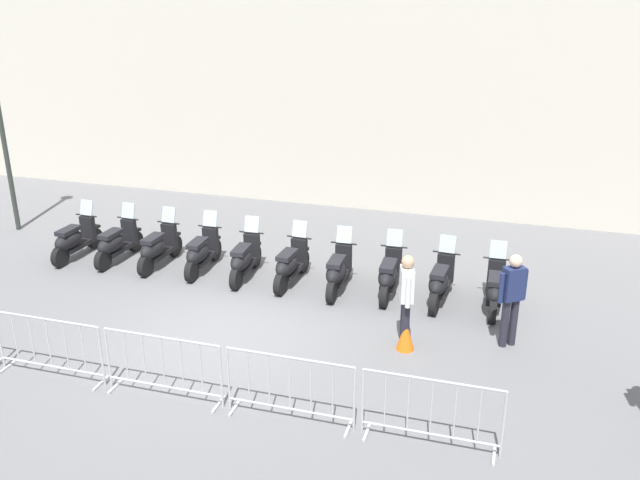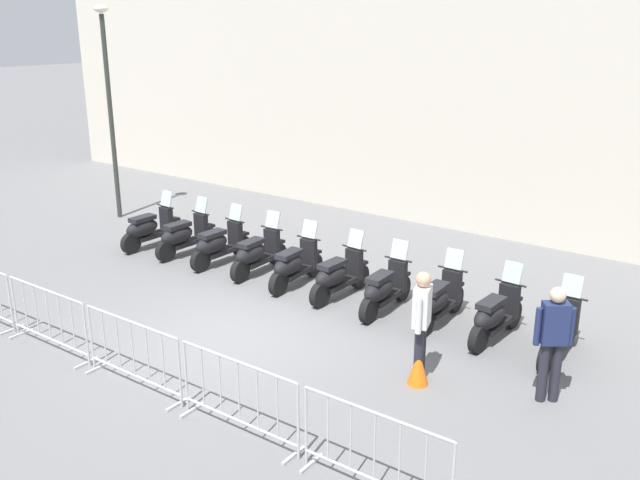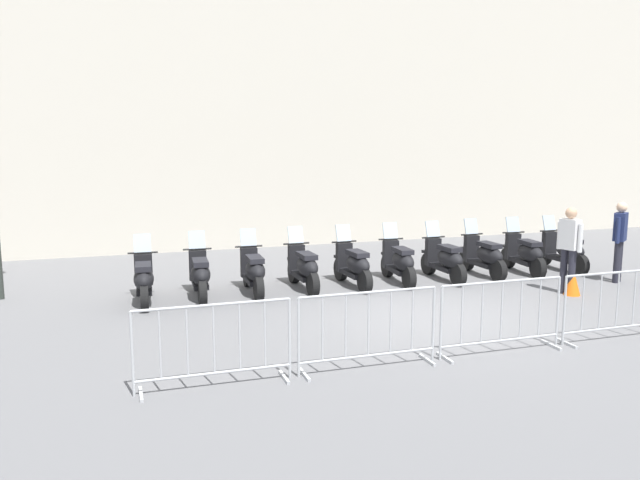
% 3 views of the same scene
% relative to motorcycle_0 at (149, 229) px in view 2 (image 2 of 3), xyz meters
% --- Properties ---
extents(ground_plane, '(120.00, 120.00, 0.00)m').
position_rel_motorcycle_0_xyz_m(ground_plane, '(5.08, -1.56, -0.45)').
color(ground_plane, slate).
extents(motorcycle_0, '(0.61, 1.72, 1.24)m').
position_rel_motorcycle_0_xyz_m(motorcycle_0, '(0.00, 0.00, 0.00)').
color(motorcycle_0, black).
rests_on(motorcycle_0, ground).
extents(motorcycle_1, '(0.60, 1.72, 1.24)m').
position_rel_motorcycle_0_xyz_m(motorcycle_1, '(1.01, 0.28, 0.00)').
color(motorcycle_1, black).
rests_on(motorcycle_1, ground).
extents(motorcycle_2, '(0.62, 1.72, 1.24)m').
position_rel_motorcycle_0_xyz_m(motorcycle_2, '(2.05, 0.47, 0.00)').
color(motorcycle_2, black).
rests_on(motorcycle_2, ground).
extents(motorcycle_3, '(0.69, 1.71, 1.24)m').
position_rel_motorcycle_0_xyz_m(motorcycle_3, '(3.08, 0.69, 0.00)').
color(motorcycle_3, black).
rests_on(motorcycle_3, ground).
extents(motorcycle_4, '(0.71, 1.71, 1.24)m').
position_rel_motorcycle_0_xyz_m(motorcycle_4, '(4.13, 0.79, 0.00)').
color(motorcycle_4, black).
rests_on(motorcycle_4, ground).
extents(motorcycle_5, '(0.59, 1.72, 1.24)m').
position_rel_motorcycle_0_xyz_m(motorcycle_5, '(5.15, 0.99, 0.00)').
color(motorcycle_5, black).
rests_on(motorcycle_5, ground).
extents(motorcycle_6, '(0.69, 1.71, 1.24)m').
position_rel_motorcycle_0_xyz_m(motorcycle_6, '(6.20, 1.12, 0.00)').
color(motorcycle_6, black).
rests_on(motorcycle_6, ground).
extents(motorcycle_7, '(0.69, 1.71, 1.24)m').
position_rel_motorcycle_0_xyz_m(motorcycle_7, '(7.21, 1.42, 0.00)').
color(motorcycle_7, black).
rests_on(motorcycle_7, ground).
extents(motorcycle_8, '(0.58, 1.72, 1.24)m').
position_rel_motorcycle_0_xyz_m(motorcycle_8, '(8.24, 1.57, 0.00)').
color(motorcycle_8, black).
rests_on(motorcycle_8, ground).
extents(motorcycle_9, '(0.68, 1.71, 1.24)m').
position_rel_motorcycle_0_xyz_m(motorcycle_9, '(9.28, 1.74, 0.00)').
color(motorcycle_9, black).
rests_on(motorcycle_9, ground).
extents(barrier_segment_1, '(1.94, 0.76, 1.07)m').
position_rel_motorcycle_0_xyz_m(barrier_segment_1, '(3.42, -3.90, 0.07)').
color(barrier_segment_1, '#B2B5B7').
rests_on(barrier_segment_1, ground).
extents(barrier_segment_2, '(1.94, 0.76, 1.07)m').
position_rel_motorcycle_0_xyz_m(barrier_segment_2, '(5.44, -3.53, 0.07)').
color(barrier_segment_2, '#B2B5B7').
rests_on(barrier_segment_2, ground).
extents(barrier_segment_3, '(1.94, 0.76, 1.07)m').
position_rel_motorcycle_0_xyz_m(barrier_segment_3, '(7.46, -3.17, 0.07)').
color(barrier_segment_3, '#B2B5B7').
rests_on(barrier_segment_3, ground).
extents(barrier_segment_4, '(1.94, 0.76, 1.07)m').
position_rel_motorcycle_0_xyz_m(barrier_segment_4, '(9.48, -2.80, 0.07)').
color(barrier_segment_4, '#B2B5B7').
rests_on(barrier_segment_4, ground).
extents(street_lamp, '(0.36, 0.36, 5.39)m').
position_rel_motorcycle_0_xyz_m(street_lamp, '(-2.79, 0.75, 2.83)').
color(street_lamp, '#2D332D').
rests_on(street_lamp, ground).
extents(officer_mid_plaza, '(0.41, 0.42, 1.73)m').
position_rel_motorcycle_0_xyz_m(officer_mid_plaza, '(9.83, 0.48, 0.53)').
color(officer_mid_plaza, '#23232D').
rests_on(officer_mid_plaza, ground).
extents(officer_by_barriers, '(0.36, 0.50, 1.73)m').
position_rel_motorcycle_0_xyz_m(officer_by_barriers, '(8.20, -0.37, 0.53)').
color(officer_by_barriers, '#23232D').
rests_on(officer_by_barriers, ground).
extents(traffic_cone, '(0.32, 0.32, 0.55)m').
position_rel_motorcycle_0_xyz_m(traffic_cone, '(8.26, -0.48, -0.18)').
color(traffic_cone, orange).
rests_on(traffic_cone, ground).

